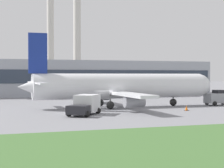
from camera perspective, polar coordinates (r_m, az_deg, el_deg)
The scene contains 8 objects.
ground_plane at distance 49.54m, azimuth -0.95°, elevation -3.87°, with size 400.00×400.00×0.00m, color gray.
terminal_building at distance 84.80m, azimuth -9.42°, elevation 1.30°, with size 71.52×12.95×18.52m.
smokestack_left at distance 119.27m, azimuth -9.37°, elevation 7.17°, with size 2.49×2.49×33.17m.
smokestack_right at distance 120.35m, azimuth -5.33°, elevation 6.55°, with size 2.69×2.69×30.76m.
airplane at distance 52.46m, azimuth 1.09°, elevation -0.39°, with size 28.42×24.72×10.03m.
pushback_tug at distance 58.77m, azimuth 15.95°, elevation -2.08°, with size 4.26×2.74×2.29m.
fuel_truck at distance 42.68m, azimuth -4.09°, elevation -3.21°, with size 4.95×5.90×2.25m.
traffic_cone_near_nose at distance 48.59m, azimuth 11.28°, elevation -3.65°, with size 0.57×0.57×0.65m.
Camera 1 is at (-14.86, -47.05, 4.47)m, focal length 60.00 mm.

